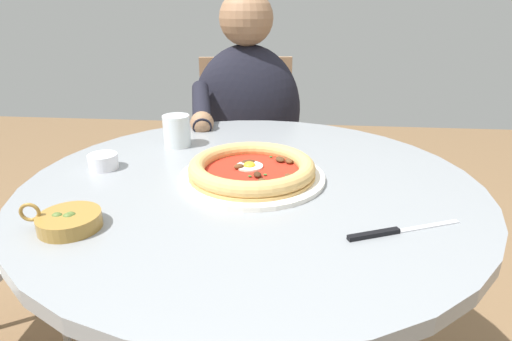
{
  "coord_description": "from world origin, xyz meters",
  "views": [
    {
      "loc": [
        -0.09,
        0.82,
        1.06
      ],
      "look_at": [
        -0.01,
        0.01,
        0.73
      ],
      "focal_mm": 29.23,
      "sensor_mm": 36.0,
      "label": 1
    }
  ],
  "objects": [
    {
      "name": "cafe_chair_diner",
      "position": [
        0.11,
        -0.82,
        0.52
      ],
      "size": [
        0.48,
        0.48,
        0.85
      ],
      "color": "#957050",
      "rests_on": "ground"
    },
    {
      "name": "pizza_on_plate",
      "position": [
        -0.0,
        0.0,
        0.73
      ],
      "size": [
        0.31,
        0.31,
        0.04
      ],
      "color": "white",
      "rests_on": "dining_table"
    },
    {
      "name": "water_glass",
      "position": [
        0.22,
        -0.2,
        0.75
      ],
      "size": [
        0.07,
        0.07,
        0.08
      ],
      "color": "silver",
      "rests_on": "dining_table"
    },
    {
      "name": "dining_table",
      "position": [
        0.0,
        0.0,
        0.52
      ],
      "size": [
        0.96,
        0.96,
        0.71
      ],
      "color": "gray",
      "rests_on": "ground"
    },
    {
      "name": "olive_pan",
      "position": [
        0.28,
        0.24,
        0.73
      ],
      "size": [
        0.13,
        0.1,
        0.05
      ],
      "color": "olive",
      "rests_on": "dining_table"
    },
    {
      "name": "ramekin_capers",
      "position": [
        0.34,
        -0.03,
        0.73
      ],
      "size": [
        0.07,
        0.07,
        0.03
      ],
      "color": "white",
      "rests_on": "dining_table"
    },
    {
      "name": "steak_knife",
      "position": [
        -0.25,
        0.21,
        0.71
      ],
      "size": [
        0.2,
        0.09,
        0.01
      ],
      "color": "silver",
      "rests_on": "dining_table"
    },
    {
      "name": "diner_person",
      "position": [
        0.09,
        -0.68,
        0.5
      ],
      "size": [
        0.42,
        0.52,
        1.11
      ],
      "color": "#282833",
      "rests_on": "ground"
    }
  ]
}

